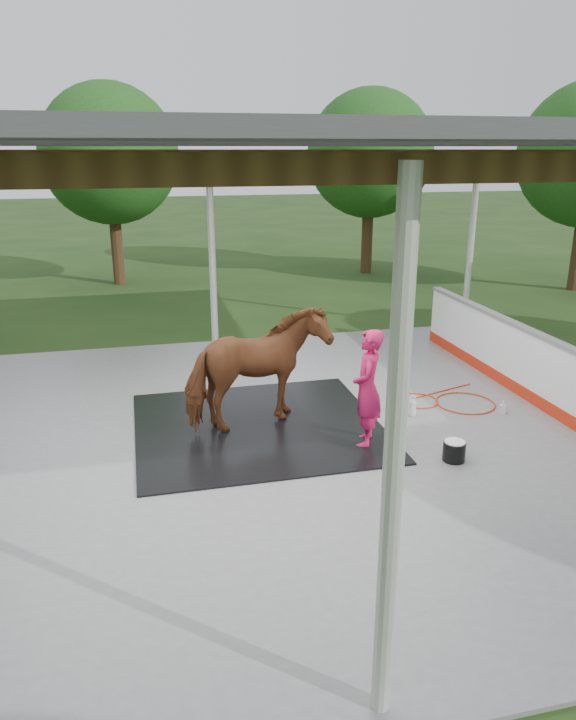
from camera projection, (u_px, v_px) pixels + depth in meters
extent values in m
plane|color=#1E3814|center=(258.00, 442.00, 9.08)|extent=(100.00, 100.00, 0.00)
cube|color=slate|center=(258.00, 441.00, 9.08)|extent=(12.00, 10.00, 0.05)
cylinder|color=beige|center=(393.00, 473.00, 4.13)|extent=(0.14, 0.14, 3.85)
cylinder|color=beige|center=(212.00, 253.00, 12.80)|extent=(0.14, 0.14, 3.85)
cylinder|color=beige|center=(471.00, 243.00, 14.07)|extent=(0.14, 0.14, 3.85)
cube|color=brown|center=(396.00, 168.00, 3.72)|extent=(12.00, 0.10, 0.18)
cube|color=brown|center=(323.00, 163.00, 5.11)|extent=(12.00, 0.10, 0.18)
cube|color=brown|center=(281.00, 160.00, 6.49)|extent=(12.00, 0.10, 0.18)
cube|color=brown|center=(254.00, 158.00, 7.88)|extent=(12.00, 0.10, 0.18)
cube|color=brown|center=(235.00, 156.00, 9.26)|extent=(12.00, 0.10, 0.18)
cube|color=brown|center=(221.00, 155.00, 10.65)|extent=(12.00, 0.10, 0.18)
cube|color=brown|center=(210.00, 154.00, 12.03)|extent=(12.00, 0.10, 0.18)
cube|color=#38383A|center=(253.00, 141.00, 7.81)|extent=(12.60, 10.60, 0.10)
cube|color=red|center=(545.00, 404.00, 10.06)|extent=(0.14, 8.00, 0.20)
cube|color=white|center=(550.00, 374.00, 9.90)|extent=(0.12, 8.00, 1.00)
cube|color=slate|center=(554.00, 341.00, 9.74)|extent=(0.16, 8.00, 0.06)
cylinder|color=#382314|center=(117.00, 248.00, 19.37)|extent=(0.36, 0.36, 2.20)
sphere|color=#194714|center=(109.00, 154.00, 18.53)|extent=(4.00, 4.00, 4.00)
cylinder|color=#382314|center=(367.00, 239.00, 21.15)|extent=(0.36, 0.36, 2.20)
sphere|color=#194714|center=(370.00, 154.00, 20.30)|extent=(4.00, 4.00, 4.00)
cube|color=black|center=(258.00, 426.00, 9.46)|extent=(3.55, 3.33, 0.03)
imported|color=brown|center=(257.00, 369.00, 9.18)|extent=(2.25, 1.50, 1.74)
imported|color=#D01653|center=(367.00, 388.00, 8.68)|extent=(0.60, 0.71, 1.64)
cylinder|color=black|center=(454.00, 451.00, 8.41)|extent=(0.29, 0.29, 0.26)
cylinder|color=white|center=(455.00, 442.00, 8.37)|extent=(0.27, 0.27, 0.03)
imported|color=silver|center=(412.00, 406.00, 9.81)|extent=(0.16, 0.16, 0.33)
imported|color=#338CD8|center=(503.00, 407.00, 9.91)|extent=(0.13, 0.13, 0.21)
torus|color=red|center=(465.00, 403.00, 10.32)|extent=(0.95, 0.95, 0.02)
torus|color=red|center=(417.00, 401.00, 10.41)|extent=(0.68, 0.68, 0.02)
cylinder|color=red|center=(444.00, 391.00, 10.85)|extent=(1.19, 0.41, 0.02)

